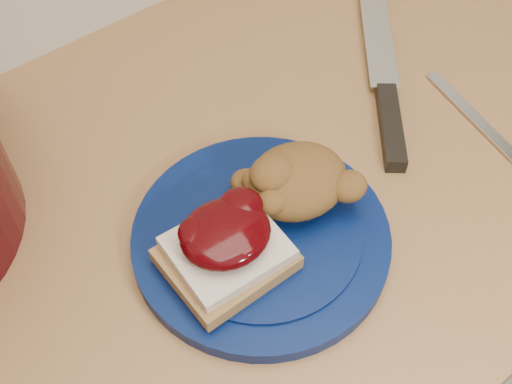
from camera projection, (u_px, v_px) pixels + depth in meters
base_cabinet at (240, 368)px, 1.02m from camera, size 4.00×0.60×0.86m
plate at (261, 238)px, 0.60m from camera, size 0.27×0.27×0.02m
sandwich at (226, 247)px, 0.55m from camera, size 0.10×0.09×0.05m
stuffing_mound at (297, 181)px, 0.59m from camera, size 0.11×0.10×0.05m
chef_knife at (387, 99)px, 0.71m from camera, size 0.22×0.25×0.02m
butter_knife at (478, 121)px, 0.70m from camera, size 0.05×0.17×0.00m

